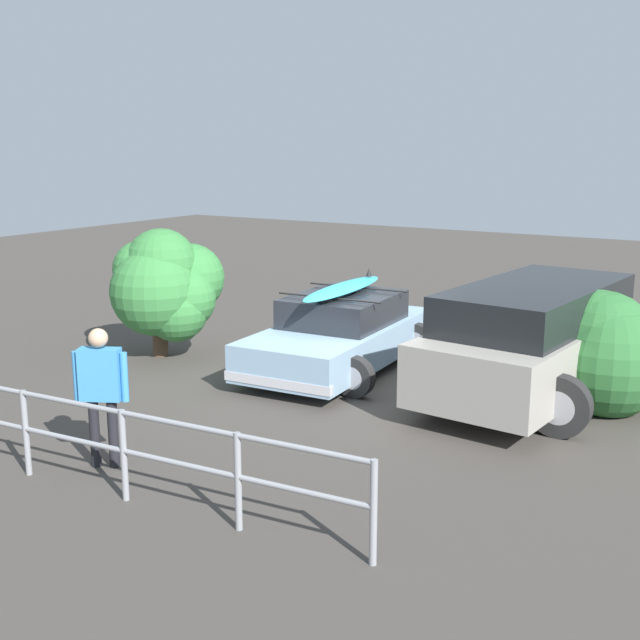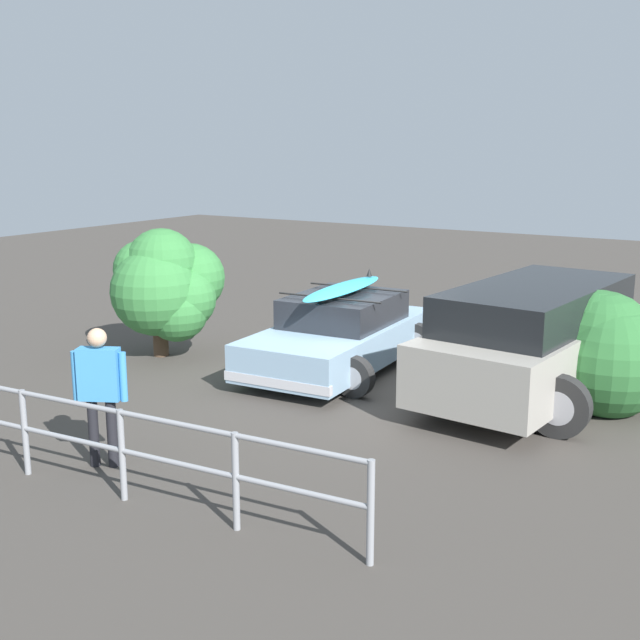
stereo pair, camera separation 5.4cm
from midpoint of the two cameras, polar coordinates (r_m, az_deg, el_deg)
name	(u,v)px [view 2 (the right image)]	position (r m, az deg, el deg)	size (l,w,h in m)	color
ground_plane	(360,380)	(12.86, 2.98, -4.29)	(44.00, 44.00, 0.02)	#423D38
sedan_car	(340,334)	(13.33, 1.56, -0.97)	(2.56, 4.18, 1.52)	#8CADC6
suv_car	(535,338)	(12.22, 15.18, -1.25)	(2.95, 4.99, 1.69)	#9E998E
person_bystander	(100,384)	(9.53, -15.23, -4.45)	(0.58, 0.38, 1.66)	black
railing_fence	(71,430)	(9.16, -17.14, -7.46)	(7.20, 0.55, 1.00)	gray
bush_near_left	(167,285)	(14.17, -10.70, 2.43)	(1.76, 2.06, 2.27)	#4C3828
bush_near_right	(609,353)	(12.06, 19.99, -2.21)	(1.88, 2.15, 1.78)	#4C3828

